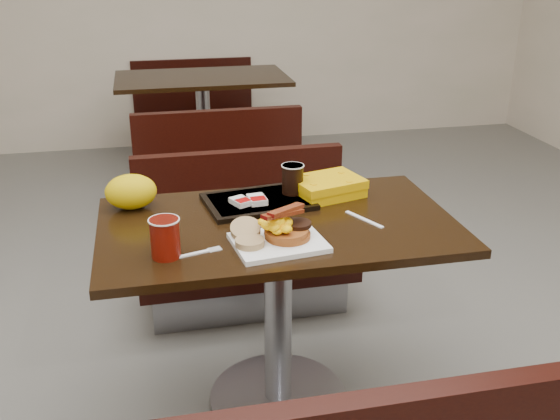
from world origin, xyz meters
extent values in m
cube|color=slate|center=(0.00, 0.00, 0.00)|extent=(6.00, 7.00, 0.01)
cube|color=white|center=(-0.04, -0.18, 0.76)|extent=(0.30, 0.25, 0.02)
cylinder|color=#9C4E1A|center=(0.00, -0.16, 0.78)|extent=(0.17, 0.17, 0.03)
cylinder|color=black|center=(0.03, -0.15, 0.80)|extent=(0.09, 0.09, 0.01)
ellipsoid|color=#FFA805|center=(-0.04, -0.17, 0.82)|extent=(0.10, 0.09, 0.05)
cylinder|color=tan|center=(-0.13, -0.19, 0.78)|extent=(0.12, 0.12, 0.02)
cylinder|color=tan|center=(-0.13, -0.12, 0.79)|extent=(0.11, 0.11, 0.06)
cylinder|color=#981305|center=(-0.38, -0.18, 0.81)|extent=(0.10, 0.10, 0.12)
cube|color=white|center=(0.29, -0.05, 0.75)|extent=(0.09, 0.16, 0.00)
cube|color=#B74907|center=(-0.07, -0.01, 0.76)|extent=(0.05, 0.04, 0.01)
cube|color=#8C0504|center=(0.02, -0.03, 0.76)|extent=(0.04, 0.03, 0.01)
cube|color=black|center=(-0.04, 0.17, 0.76)|extent=(0.41, 0.32, 0.02)
cube|color=silver|center=(-0.11, 0.14, 0.78)|extent=(0.08, 0.09, 0.02)
cube|color=silver|center=(-0.05, 0.14, 0.78)|extent=(0.07, 0.09, 0.02)
cylinder|color=black|center=(0.10, 0.21, 0.82)|extent=(0.10, 0.10, 0.11)
cube|color=#D59D03|center=(0.23, 0.21, 0.78)|extent=(0.29, 0.24, 0.07)
ellipsoid|color=#D1BB06|center=(-0.48, 0.23, 0.81)|extent=(0.21, 0.18, 0.13)
camera|label=1|loc=(-0.41, -1.95, 1.63)|focal=41.17mm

